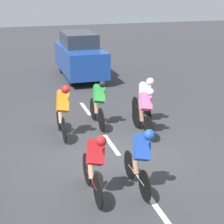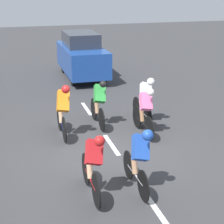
{
  "view_description": "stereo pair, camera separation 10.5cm",
  "coord_description": "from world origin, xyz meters",
  "px_view_note": "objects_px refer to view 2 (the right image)",
  "views": [
    {
      "loc": [
        2.67,
        8.66,
        4.23
      ],
      "look_at": [
        -0.02,
        -0.32,
        0.95
      ],
      "focal_mm": 60.0,
      "sensor_mm": 36.0,
      "label": 1
    },
    {
      "loc": [
        2.57,
        8.69,
        4.23
      ],
      "look_at": [
        -0.02,
        -0.32,
        0.95
      ],
      "focal_mm": 60.0,
      "sensor_mm": 36.0,
      "label": 2
    }
  ],
  "objects_px": {
    "cyclist_red": "(93,163)",
    "cyclist_pink": "(145,110)",
    "cyclist_orange": "(63,109)",
    "support_car": "(82,55)",
    "cyclist_blue": "(139,157)",
    "cyclist_white": "(145,98)",
    "cyclist_green": "(99,102)"
  },
  "relations": [
    {
      "from": "cyclist_orange",
      "to": "cyclist_green",
      "type": "bearing_deg",
      "value": -155.36
    },
    {
      "from": "cyclist_pink",
      "to": "cyclist_blue",
      "type": "xyz_separation_m",
      "value": [
        1.22,
        2.89,
        0.04
      ]
    },
    {
      "from": "cyclist_orange",
      "to": "cyclist_white",
      "type": "height_order",
      "value": "cyclist_orange"
    },
    {
      "from": "cyclist_red",
      "to": "cyclist_white",
      "type": "height_order",
      "value": "cyclist_white"
    },
    {
      "from": "cyclist_white",
      "to": "cyclist_pink",
      "type": "xyz_separation_m",
      "value": [
        0.35,
        0.91,
        -0.05
      ]
    },
    {
      "from": "cyclist_red",
      "to": "cyclist_white",
      "type": "distance_m",
      "value": 4.53
    },
    {
      "from": "cyclist_red",
      "to": "cyclist_pink",
      "type": "height_order",
      "value": "cyclist_pink"
    },
    {
      "from": "cyclist_green",
      "to": "cyclist_blue",
      "type": "xyz_separation_m",
      "value": [
        0.12,
        3.92,
        0.02
      ]
    },
    {
      "from": "cyclist_white",
      "to": "cyclist_green",
      "type": "xyz_separation_m",
      "value": [
        1.44,
        -0.13,
        -0.04
      ]
    },
    {
      "from": "cyclist_white",
      "to": "cyclist_blue",
      "type": "bearing_deg",
      "value": 67.65
    },
    {
      "from": "cyclist_orange",
      "to": "cyclist_pink",
      "type": "distance_m",
      "value": 2.34
    },
    {
      "from": "cyclist_blue",
      "to": "support_car",
      "type": "height_order",
      "value": "support_car"
    },
    {
      "from": "support_car",
      "to": "cyclist_pink",
      "type": "bearing_deg",
      "value": 92.74
    },
    {
      "from": "cyclist_orange",
      "to": "cyclist_pink",
      "type": "relative_size",
      "value": 0.98
    },
    {
      "from": "cyclist_orange",
      "to": "cyclist_red",
      "type": "distance_m",
      "value": 3.34
    },
    {
      "from": "cyclist_blue",
      "to": "cyclist_green",
      "type": "bearing_deg",
      "value": -91.76
    },
    {
      "from": "cyclist_white",
      "to": "support_car",
      "type": "bearing_deg",
      "value": -83.76
    },
    {
      "from": "cyclist_red",
      "to": "cyclist_pink",
      "type": "distance_m",
      "value": 3.59
    },
    {
      "from": "cyclist_orange",
      "to": "cyclist_pink",
      "type": "height_order",
      "value": "cyclist_orange"
    },
    {
      "from": "cyclist_white",
      "to": "cyclist_blue",
      "type": "height_order",
      "value": "cyclist_white"
    },
    {
      "from": "cyclist_red",
      "to": "cyclist_green",
      "type": "relative_size",
      "value": 0.96
    },
    {
      "from": "cyclist_orange",
      "to": "support_car",
      "type": "relative_size",
      "value": 0.4
    },
    {
      "from": "cyclist_red",
      "to": "cyclist_pink",
      "type": "relative_size",
      "value": 0.97
    },
    {
      "from": "cyclist_pink",
      "to": "cyclist_blue",
      "type": "relative_size",
      "value": 1.06
    },
    {
      "from": "cyclist_orange",
      "to": "support_car",
      "type": "bearing_deg",
      "value": -106.01
    },
    {
      "from": "cyclist_orange",
      "to": "cyclist_pink",
      "type": "xyz_separation_m",
      "value": [
        -2.29,
        0.49,
        -0.08
      ]
    },
    {
      "from": "cyclist_white",
      "to": "cyclist_pink",
      "type": "distance_m",
      "value": 0.98
    },
    {
      "from": "cyclist_orange",
      "to": "cyclist_blue",
      "type": "bearing_deg",
      "value": 107.58
    },
    {
      "from": "cyclist_orange",
      "to": "support_car",
      "type": "height_order",
      "value": "support_car"
    },
    {
      "from": "cyclist_red",
      "to": "cyclist_blue",
      "type": "relative_size",
      "value": 1.03
    },
    {
      "from": "cyclist_pink",
      "to": "support_car",
      "type": "xyz_separation_m",
      "value": [
        0.35,
        -7.25,
        0.29
      ]
    },
    {
      "from": "cyclist_red",
      "to": "cyclist_green",
      "type": "xyz_separation_m",
      "value": [
        -1.1,
        -3.88,
        0.02
      ]
    }
  ]
}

